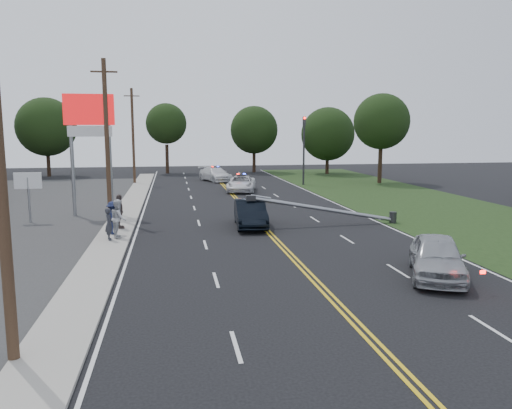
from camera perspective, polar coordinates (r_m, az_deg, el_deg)
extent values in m
plane|color=black|center=(21.80, 4.73, -6.60)|extent=(120.00, 120.00, 0.00)
cube|color=#A09B91|center=(31.05, -15.26, -2.21)|extent=(1.80, 70.00, 0.12)
cube|color=black|center=(36.15, 21.80, -1.13)|extent=(12.00, 80.00, 0.01)
cube|color=gold|center=(31.35, 0.21, -1.90)|extent=(0.36, 80.00, 0.00)
cylinder|color=gray|center=(35.05, -20.24, 4.43)|extent=(0.24, 0.24, 7.00)
cylinder|color=gray|center=(34.69, -16.33, 4.57)|extent=(0.24, 0.24, 7.00)
cube|color=red|center=(34.81, -18.57, 10.25)|extent=(3.20, 0.35, 2.00)
cube|color=white|center=(34.78, -18.46, 7.95)|extent=(2.80, 0.30, 0.70)
cylinder|color=gray|center=(33.81, -24.50, 0.47)|extent=(0.14, 0.14, 2.80)
cube|color=white|center=(33.68, -24.63, 2.50)|extent=(1.60, 0.12, 1.00)
cylinder|color=#2D2D30|center=(52.22, 5.48, 6.07)|extent=(0.20, 0.20, 7.00)
cube|color=#2D2D30|center=(52.18, 5.53, 9.48)|extent=(0.28, 0.28, 0.90)
sphere|color=#FF0C07|center=(52.04, 5.58, 9.81)|extent=(0.22, 0.22, 0.22)
cylinder|color=#2D2D30|center=(31.82, 15.38, -1.43)|extent=(0.44, 0.44, 0.70)
cylinder|color=gray|center=(30.12, 7.76, -0.53)|extent=(8.90, 0.24, 1.80)
cube|color=#2D2D30|center=(29.00, -0.60, 0.76)|extent=(0.55, 0.32, 0.30)
cylinder|color=#382619|center=(32.63, -16.67, 6.97)|extent=(0.28, 0.28, 10.00)
cube|color=#382619|center=(32.81, -16.99, 14.31)|extent=(1.60, 0.10, 0.10)
cylinder|color=#382619|center=(54.53, -13.87, 7.54)|extent=(0.28, 0.28, 10.00)
cube|color=#382619|center=(54.64, -14.03, 11.95)|extent=(1.60, 0.10, 0.10)
cylinder|color=black|center=(66.90, -22.64, 4.49)|extent=(0.44, 0.44, 3.52)
sphere|color=black|center=(66.79, -22.85, 8.18)|extent=(7.14, 7.14, 7.14)
cylinder|color=black|center=(67.27, -10.12, 5.14)|extent=(0.44, 0.44, 3.79)
sphere|color=black|center=(67.17, -10.22, 9.09)|extent=(5.30, 5.30, 5.30)
cylinder|color=black|center=(68.02, -0.22, 5.11)|extent=(0.44, 0.44, 3.31)
sphere|color=black|center=(67.90, -0.23, 8.52)|extent=(6.39, 6.39, 6.39)
cylinder|color=black|center=(66.14, 8.14, 4.79)|extent=(0.44, 0.44, 3.01)
sphere|color=black|center=(66.01, 8.21, 7.98)|extent=(6.91, 6.91, 6.91)
cylinder|color=black|center=(55.63, 13.99, 4.37)|extent=(0.44, 0.44, 3.83)
sphere|color=black|center=(55.51, 14.16, 9.19)|extent=(5.93, 5.93, 5.93)
imported|color=black|center=(29.44, -0.65, -1.01)|extent=(2.04, 4.99, 1.61)
imported|color=#9FA2A7|center=(20.60, 19.96, -5.63)|extent=(3.74, 5.19, 1.64)
imported|color=silver|center=(46.49, -1.69, 2.40)|extent=(3.50, 5.70, 1.48)
imported|color=silver|center=(56.14, -4.67, 3.47)|extent=(3.93, 5.84, 1.57)
imported|color=#2A2B32|center=(26.44, -16.45, -2.15)|extent=(0.55, 0.69, 1.64)
imported|color=silver|center=(26.95, -15.43, -1.53)|extent=(0.87, 1.06, 2.00)
imported|color=#1C2346|center=(27.85, -16.05, -1.47)|extent=(1.02, 1.30, 1.77)
imported|color=#514441|center=(29.34, -15.33, -0.77)|extent=(0.62, 1.20, 1.96)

